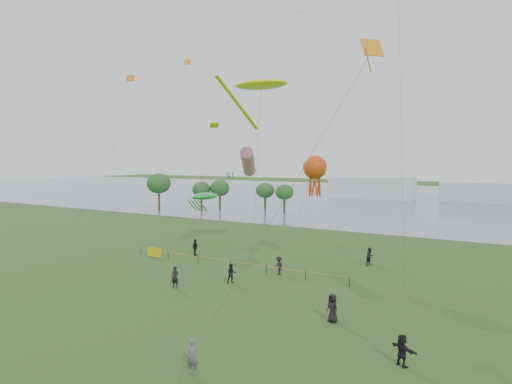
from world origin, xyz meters
The scene contains 20 objects.
ground_plane centered at (0.00, 0.00, 0.00)m, with size 400.00×400.00×0.00m, color #1C3D13.
lake centered at (0.00, 100.00, 0.02)m, with size 400.00×120.00×0.08m, color slate.
pavilion_left centered at (-12.00, 95.00, 3.00)m, with size 22.00×8.00×6.00m, color silver.
pavilion_right centered at (14.00, 98.00, 2.50)m, with size 18.00×7.00×5.00m, color silver.
trees centered at (-33.96, 51.05, 4.84)m, with size 29.01×14.14×7.79m.
fence centered at (-11.00, 13.51, 0.55)m, with size 24.07×0.07×1.05m.
kite_flyer centered at (4.75, -4.85, 0.89)m, with size 0.65×0.42×1.78m, color #5C5E64.
spectator_a centered at (-2.11, 9.39, 0.85)m, with size 0.82×0.64×1.69m, color black.
spectator_b centered at (0.28, 13.83, 0.86)m, with size 1.12×0.64×1.73m, color black.
spectator_c centered at (-11.43, 16.36, 0.92)m, with size 1.08×0.45×1.84m, color black.
spectator_d centered at (8.56, 5.17, 0.95)m, with size 0.93×0.61×1.91m, color black.
spectator_e centered at (13.75, 1.17, 0.85)m, with size 1.57×0.50×1.69m, color black.
spectator_f centered at (-5.43, 5.84, 0.92)m, with size 0.67×0.44×1.85m, color black.
spectator_g centered at (6.79, 21.44, 0.92)m, with size 0.90×0.70×1.84m, color black.
kite_stingray centered at (-2.91, 16.00, 18.05)m, with size 5.66×10.24×18.54m.
kite_windsock centered at (-8.53, 23.12, 10.42)m, with size 4.14×9.98×12.25m.
kite_creature centered at (-13.90, 21.56, 6.15)m, with size 2.47×9.69×6.62m.
kite_octopus centered at (1.87, 18.61, 9.90)m, with size 2.55×7.50×11.16m.
kite_delta centered at (9.72, 7.47, 17.29)m, with size 6.38×14.67×18.97m.
small_kites centered at (-1.55, 18.27, 23.26)m, with size 40.28×12.89×8.78m.
Camera 1 is at (17.73, -21.32, 10.79)m, focal length 30.00 mm.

